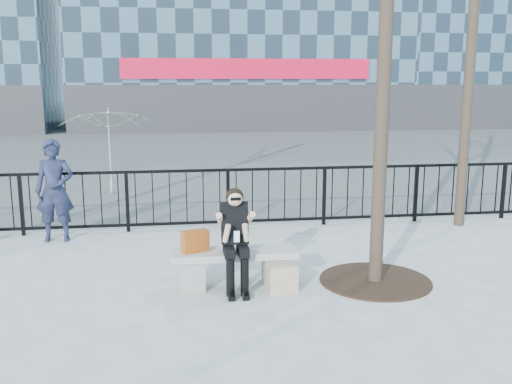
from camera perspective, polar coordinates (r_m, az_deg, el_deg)
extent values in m
plane|color=gray|center=(7.65, -2.15, -9.36)|extent=(120.00, 120.00, 0.00)
cube|color=#474747|center=(22.30, -6.21, 4.25)|extent=(60.00, 23.00, 0.01)
cube|color=black|center=(10.28, -3.95, 2.19)|extent=(14.00, 0.05, 0.05)
cube|color=black|center=(10.47, -3.88, -3.00)|extent=(14.00, 0.05, 0.05)
cube|color=#2D2D30|center=(29.36, -0.83, 8.32)|extent=(18.00, 0.08, 2.40)
cube|color=red|center=(29.27, -0.82, 12.23)|extent=(12.60, 0.12, 1.00)
cylinder|color=black|center=(11.07, 20.81, 14.72)|extent=(0.18, 0.18, 7.00)
cylinder|color=black|center=(7.96, 11.82, -8.66)|extent=(1.50, 1.50, 0.02)
cube|color=gray|center=(7.55, -6.36, -8.10)|extent=(0.32, 0.38, 0.40)
cube|color=gray|center=(7.65, 1.98, -7.76)|extent=(0.32, 0.38, 0.40)
cube|color=gray|center=(7.50, -2.17, -6.18)|extent=(1.65, 0.46, 0.09)
cube|color=#954212|center=(7.44, -6.11, -4.91)|extent=(0.38, 0.27, 0.28)
cube|color=beige|center=(7.36, 2.74, -8.74)|extent=(0.38, 0.16, 0.35)
imported|color=black|center=(10.08, -19.48, 0.14)|extent=(0.64, 0.42, 1.73)
imported|color=yellow|center=(13.80, -14.38, 3.96)|extent=(2.65, 2.68, 2.05)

